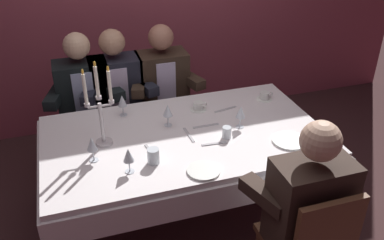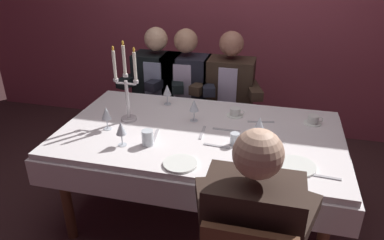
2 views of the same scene
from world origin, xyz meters
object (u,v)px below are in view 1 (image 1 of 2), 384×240
at_px(dinner_plate_1, 289,141).
at_px(wine_glass_2, 241,112).
at_px(wine_glass_3, 168,111).
at_px(seated_diner_1, 116,88).
at_px(seated_diner_3, 310,204).
at_px(wine_glass_4, 92,145).
at_px(candelabra, 100,112).
at_px(water_tumbler_1, 227,132).
at_px(dining_table, 185,148).
at_px(coffee_cup_0, 265,96).
at_px(wine_glass_0, 128,156).
at_px(dinner_plate_0, 204,170).
at_px(water_tumbler_0, 153,156).
at_px(seated_diner_0, 83,92).
at_px(coffee_cup_1, 198,106).
at_px(wine_glass_1, 122,101).
at_px(seated_diner_2, 162,81).

relative_size(dinner_plate_1, wine_glass_2, 1.39).
height_order(wine_glass_3, seated_diner_1, seated_diner_1).
bearing_deg(seated_diner_3, wine_glass_4, 144.41).
height_order(candelabra, water_tumbler_1, candelabra).
bearing_deg(seated_diner_1, dining_table, -69.56).
bearing_deg(coffee_cup_0, dining_table, -158.05).
relative_size(wine_glass_4, seated_diner_3, 0.13).
bearing_deg(wine_glass_0, seated_diner_3, -33.49).
xyz_separation_m(dining_table, dinner_plate_0, (-0.02, -0.44, 0.13)).
height_order(water_tumbler_1, seated_diner_3, seated_diner_3).
bearing_deg(dinner_plate_0, seated_diner_1, 103.31).
relative_size(wine_glass_3, water_tumbler_0, 1.64).
relative_size(wine_glass_0, water_tumbler_0, 1.64).
xyz_separation_m(dinner_plate_1, seated_diner_0, (-1.24, 1.19, -0.01)).
relative_size(dinner_plate_0, seated_diner_1, 0.16).
xyz_separation_m(dinner_plate_1, seated_diner_3, (-0.20, -0.58, -0.01)).
height_order(wine_glass_0, water_tumbler_1, wine_glass_0).
xyz_separation_m(dining_table, coffee_cup_0, (0.76, 0.30, 0.15)).
distance_m(coffee_cup_0, coffee_cup_1, 0.55).
xyz_separation_m(dining_table, wine_glass_4, (-0.62, -0.13, 0.23)).
xyz_separation_m(wine_glass_2, water_tumbler_1, (-0.14, -0.10, -0.08)).
relative_size(dining_table, wine_glass_0, 11.83).
height_order(coffee_cup_1, seated_diner_0, seated_diner_0).
xyz_separation_m(wine_glass_3, coffee_cup_0, (0.83, 0.16, -0.09)).
relative_size(wine_glass_3, coffee_cup_0, 1.24).
bearing_deg(seated_diner_1, water_tumbler_1, -60.09).
xyz_separation_m(water_tumbler_0, coffee_cup_0, (1.03, 0.57, -0.02)).
height_order(wine_glass_0, wine_glass_1, same).
relative_size(dinner_plate_1, wine_glass_3, 1.39).
distance_m(seated_diner_1, seated_diner_3, 1.93).
xyz_separation_m(wine_glass_3, seated_diner_3, (0.51, -1.03, -0.12)).
bearing_deg(wine_glass_2, dinner_plate_1, -49.26).
xyz_separation_m(dinner_plate_1, seated_diner_1, (-0.96, 1.19, -0.01)).
bearing_deg(dinner_plate_1, candelabra, 163.33).
distance_m(seated_diner_0, seated_diner_3, 2.05).
xyz_separation_m(water_tumbler_1, seated_diner_1, (-0.59, 1.02, -0.04)).
distance_m(dinner_plate_1, seated_diner_2, 1.32).
bearing_deg(wine_glass_2, seated_diner_3, -87.38).
height_order(dinner_plate_0, wine_glass_0, wine_glass_0).
bearing_deg(seated_diner_3, coffee_cup_0, 74.97).
height_order(dining_table, seated_diner_1, seated_diner_1).
relative_size(wine_glass_0, coffee_cup_0, 1.24).
relative_size(wine_glass_1, coffee_cup_1, 1.24).
bearing_deg(dinner_plate_0, candelabra, 137.09).
relative_size(wine_glass_2, coffee_cup_1, 1.24).
bearing_deg(coffee_cup_1, seated_diner_1, 132.19).
height_order(candelabra, seated_diner_0, candelabra).
xyz_separation_m(wine_glass_2, seated_diner_1, (-0.73, 0.92, -0.12)).
relative_size(dinner_plate_1, coffee_cup_1, 1.73).
distance_m(candelabra, wine_glass_3, 0.49).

